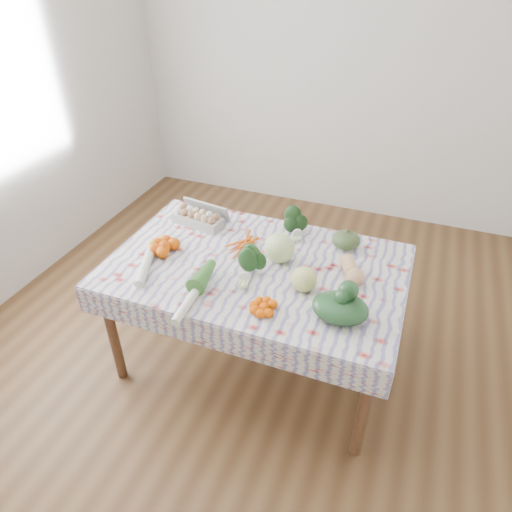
# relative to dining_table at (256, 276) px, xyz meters

# --- Properties ---
(ground) EXTENTS (4.50, 4.50, 0.00)m
(ground) POSITION_rel_dining_table_xyz_m (0.00, 0.00, -0.68)
(ground) COLOR #52351C
(ground) RESTS_ON ground
(wall_back) EXTENTS (4.00, 0.04, 2.80)m
(wall_back) POSITION_rel_dining_table_xyz_m (0.00, 2.25, 0.72)
(wall_back) COLOR silver
(wall_back) RESTS_ON ground
(dining_table) EXTENTS (1.60, 1.00, 0.75)m
(dining_table) POSITION_rel_dining_table_xyz_m (0.00, 0.00, 0.00)
(dining_table) COLOR brown
(dining_table) RESTS_ON ground
(tablecloth) EXTENTS (1.66, 1.06, 0.01)m
(tablecloth) POSITION_rel_dining_table_xyz_m (0.00, 0.00, 0.08)
(tablecloth) COLOR silver
(tablecloth) RESTS_ON dining_table
(egg_carton) EXTENTS (0.35, 0.18, 0.09)m
(egg_carton) POSITION_rel_dining_table_xyz_m (-0.51, 0.28, 0.13)
(egg_carton) COLOR #ABABA5
(egg_carton) RESTS_ON tablecloth
(carrot_bunch) EXTENTS (0.26, 0.25, 0.04)m
(carrot_bunch) POSITION_rel_dining_table_xyz_m (-0.14, 0.11, 0.10)
(carrot_bunch) COLOR #E25D12
(carrot_bunch) RESTS_ON tablecloth
(kale_bunch) EXTENTS (0.20, 0.19, 0.14)m
(kale_bunch) POSITION_rel_dining_table_xyz_m (0.12, 0.39, 0.15)
(kale_bunch) COLOR black
(kale_bunch) RESTS_ON tablecloth
(kabocha_squash) EXTENTS (0.20, 0.20, 0.11)m
(kabocha_squash) POSITION_rel_dining_table_xyz_m (0.44, 0.35, 0.14)
(kabocha_squash) COLOR #3C532B
(kabocha_squash) RESTS_ON tablecloth
(cabbage) EXTENTS (0.18, 0.18, 0.17)m
(cabbage) POSITION_rel_dining_table_xyz_m (0.11, 0.08, 0.17)
(cabbage) COLOR #C1DA87
(cabbage) RESTS_ON tablecloth
(butternut_squash) EXTENTS (0.19, 0.25, 0.10)m
(butternut_squash) POSITION_rel_dining_table_xyz_m (0.53, 0.07, 0.14)
(butternut_squash) COLOR tan
(butternut_squash) RESTS_ON tablecloth
(orange_cluster) EXTENTS (0.27, 0.27, 0.08)m
(orange_cluster) POSITION_rel_dining_table_xyz_m (-0.55, -0.07, 0.12)
(orange_cluster) COLOR #DE4F05
(orange_cluster) RESTS_ON tablecloth
(broccoli) EXTENTS (0.18, 0.18, 0.12)m
(broccoli) POSITION_rel_dining_table_xyz_m (0.00, -0.13, 0.14)
(broccoli) COLOR #1D461B
(broccoli) RESTS_ON tablecloth
(mandarin_cluster) EXTENTS (0.18, 0.18, 0.05)m
(mandarin_cluster) POSITION_rel_dining_table_xyz_m (0.18, -0.35, 0.11)
(mandarin_cluster) COLOR #F45900
(mandarin_cluster) RESTS_ON tablecloth
(grapefruit) EXTENTS (0.15, 0.15, 0.14)m
(grapefruit) POSITION_rel_dining_table_xyz_m (0.31, -0.12, 0.15)
(grapefruit) COLOR #D2D471
(grapefruit) RESTS_ON tablecloth
(spinach_bag) EXTENTS (0.28, 0.23, 0.12)m
(spinach_bag) POSITION_rel_dining_table_xyz_m (0.54, -0.27, 0.14)
(spinach_bag) COLOR #17371A
(spinach_bag) RESTS_ON tablecloth
(daikon) EXTENTS (0.17, 0.35, 0.05)m
(daikon) POSITION_rel_dining_table_xyz_m (-0.56, -0.26, 0.11)
(daikon) COLOR silver
(daikon) RESTS_ON tablecloth
(leek) EXTENTS (0.08, 0.46, 0.05)m
(leek) POSITION_rel_dining_table_xyz_m (-0.19, -0.38, 0.11)
(leek) COLOR white
(leek) RESTS_ON tablecloth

